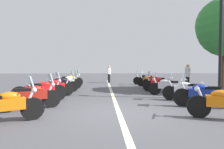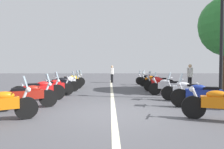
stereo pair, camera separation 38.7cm
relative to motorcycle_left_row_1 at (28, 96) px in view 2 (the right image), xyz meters
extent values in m
plane|color=#4C4C51|center=(-0.59, -2.91, -0.46)|extent=(80.00, 80.00, 0.00)
cube|color=beige|center=(3.69, -2.91, -0.46)|extent=(20.77, 0.16, 0.01)
cylinder|color=black|center=(-1.24, -0.50, -0.16)|extent=(0.41, 0.60, 0.61)
ellipsoid|color=orange|center=(-1.49, -0.02, 0.22)|extent=(0.47, 0.58, 0.22)
cylinder|color=silver|center=(-1.27, -0.45, 0.14)|extent=(0.20, 0.29, 0.58)
cylinder|color=silver|center=(-1.29, -0.41, 0.50)|extent=(0.57, 0.33, 0.04)
sphere|color=silver|center=(-1.22, -0.55, 0.34)|extent=(0.14, 0.14, 0.14)
cube|color=silver|center=(-1.25, -0.49, 0.57)|extent=(0.37, 0.28, 0.32)
cylinder|color=black|center=(0.33, -0.59, -0.15)|extent=(0.43, 0.61, 0.63)
cylinder|color=black|center=(-0.36, 0.64, -0.15)|extent=(0.43, 0.61, 0.63)
cube|color=maroon|center=(-0.02, 0.03, 0.03)|extent=(0.77, 1.07, 0.30)
ellipsoid|color=maroon|center=(0.07, -0.13, 0.23)|extent=(0.48, 0.58, 0.22)
cube|color=black|center=(-0.13, 0.22, 0.21)|extent=(0.46, 0.55, 0.12)
cylinder|color=silver|center=(0.30, -0.54, 0.15)|extent=(0.20, 0.29, 0.58)
cylinder|color=silver|center=(0.28, -0.50, 0.51)|extent=(0.56, 0.34, 0.04)
sphere|color=silver|center=(0.35, -0.63, 0.35)|extent=(0.14, 0.14, 0.14)
cylinder|color=silver|center=(-0.07, 0.48, -0.24)|extent=(0.34, 0.52, 0.08)
cube|color=silver|center=(0.32, -0.57, 0.58)|extent=(0.37, 0.28, 0.32)
cylinder|color=black|center=(1.80, -0.49, -0.12)|extent=(0.44, 0.67, 0.68)
cylinder|color=black|center=(1.09, 0.84, -0.12)|extent=(0.44, 0.67, 0.68)
cube|color=red|center=(1.45, 0.17, 0.06)|extent=(0.79, 1.15, 0.30)
ellipsoid|color=red|center=(1.53, 0.02, 0.26)|extent=(0.47, 0.58, 0.22)
cube|color=black|center=(1.34, 0.37, 0.24)|extent=(0.46, 0.55, 0.12)
cylinder|color=silver|center=(1.77, -0.44, 0.18)|extent=(0.20, 0.29, 0.58)
cylinder|color=silver|center=(1.75, -0.40, 0.54)|extent=(0.57, 0.33, 0.04)
sphere|color=silver|center=(1.82, -0.54, 0.38)|extent=(0.14, 0.14, 0.14)
cylinder|color=silver|center=(1.39, 0.66, -0.23)|extent=(0.33, 0.52, 0.08)
cube|color=silver|center=(1.79, -0.48, 0.61)|extent=(0.37, 0.28, 0.32)
cylinder|color=black|center=(3.30, -0.61, -0.16)|extent=(0.41, 0.61, 0.61)
cylinder|color=black|center=(2.56, 0.75, -0.16)|extent=(0.41, 0.61, 0.61)
cube|color=red|center=(2.93, 0.07, 0.02)|extent=(0.80, 1.17, 0.30)
ellipsoid|color=red|center=(3.01, -0.09, 0.22)|extent=(0.48, 0.58, 0.22)
cube|color=black|center=(2.82, 0.26, 0.20)|extent=(0.46, 0.55, 0.12)
cylinder|color=silver|center=(3.27, -0.56, 0.14)|extent=(0.20, 0.29, 0.58)
cylinder|color=silver|center=(3.25, -0.52, 0.50)|extent=(0.56, 0.33, 0.04)
sphere|color=silver|center=(3.32, -0.65, 0.34)|extent=(0.14, 0.14, 0.14)
cylinder|color=silver|center=(2.87, 0.57, -0.25)|extent=(0.33, 0.52, 0.08)
cylinder|color=black|center=(4.70, -0.66, -0.15)|extent=(0.35, 0.63, 0.62)
cylinder|color=black|center=(4.14, 0.79, -0.15)|extent=(0.35, 0.63, 0.62)
cube|color=black|center=(4.42, 0.06, 0.03)|extent=(0.68, 1.20, 0.30)
ellipsoid|color=black|center=(4.48, -0.10, 0.23)|extent=(0.43, 0.58, 0.22)
cube|color=black|center=(4.34, 0.27, 0.21)|extent=(0.41, 0.54, 0.12)
cylinder|color=silver|center=(4.67, -0.60, 0.15)|extent=(0.17, 0.30, 0.58)
cylinder|color=silver|center=(4.66, -0.56, 0.51)|extent=(0.59, 0.26, 0.04)
sphere|color=silver|center=(4.71, -0.70, 0.35)|extent=(0.14, 0.14, 0.14)
cylinder|color=silver|center=(4.42, 0.56, -0.25)|extent=(0.27, 0.54, 0.08)
cube|color=silver|center=(4.69, -0.64, 0.58)|extent=(0.38, 0.24, 0.32)
cylinder|color=black|center=(6.11, -0.66, -0.13)|extent=(0.38, 0.68, 0.67)
cylinder|color=black|center=(5.60, 0.60, -0.13)|extent=(0.38, 0.68, 0.67)
cube|color=white|center=(5.85, -0.03, 0.05)|extent=(0.65, 1.06, 0.30)
ellipsoid|color=white|center=(5.92, -0.20, 0.25)|extent=(0.44, 0.58, 0.22)
cube|color=black|center=(5.77, 0.17, 0.23)|extent=(0.42, 0.54, 0.12)
cylinder|color=silver|center=(6.09, -0.60, 0.17)|extent=(0.17, 0.29, 0.58)
cylinder|color=silver|center=(6.07, -0.56, 0.53)|extent=(0.59, 0.27, 0.04)
sphere|color=silver|center=(6.13, -0.70, 0.37)|extent=(0.14, 0.14, 0.14)
cylinder|color=silver|center=(5.87, 0.42, -0.23)|extent=(0.28, 0.54, 0.08)
cube|color=silver|center=(6.10, -0.64, 0.60)|extent=(0.38, 0.25, 0.32)
cylinder|color=black|center=(7.75, -0.58, -0.12)|extent=(0.44, 0.67, 0.68)
cylinder|color=black|center=(7.07, 0.72, -0.12)|extent=(0.44, 0.67, 0.68)
cube|color=#EAB214|center=(7.41, 0.07, 0.06)|extent=(0.76, 1.11, 0.30)
ellipsoid|color=#EAB214|center=(7.49, -0.09, 0.26)|extent=(0.47, 0.58, 0.22)
cube|color=black|center=(7.31, 0.26, 0.24)|extent=(0.45, 0.55, 0.12)
cylinder|color=silver|center=(7.72, -0.52, 0.18)|extent=(0.20, 0.29, 0.58)
cylinder|color=silver|center=(7.70, -0.49, 0.54)|extent=(0.57, 0.32, 0.04)
sphere|color=silver|center=(7.77, -0.62, 0.38)|extent=(0.14, 0.14, 0.14)
cylinder|color=silver|center=(7.37, 0.54, -0.23)|extent=(0.32, 0.52, 0.08)
cube|color=silver|center=(7.74, -0.56, 0.61)|extent=(0.38, 0.27, 0.32)
cylinder|color=black|center=(-1.25, -5.11, -0.15)|extent=(0.35, 0.64, 0.63)
cube|color=orange|center=(-1.51, -5.82, 0.03)|extent=(0.66, 1.16, 0.30)
ellipsoid|color=orange|center=(-1.45, -5.65, 0.23)|extent=(0.42, 0.58, 0.22)
cylinder|color=silver|center=(-1.27, -5.17, 0.15)|extent=(0.17, 0.30, 0.58)
cylinder|color=silver|center=(-1.28, -5.21, 0.51)|extent=(0.60, 0.25, 0.04)
sphere|color=silver|center=(-1.23, -5.07, 0.35)|extent=(0.14, 0.14, 0.14)
cylinder|color=black|center=(0.29, -5.31, -0.13)|extent=(0.32, 0.67, 0.66)
cube|color=navy|center=(0.07, -6.05, 0.05)|extent=(0.60, 1.21, 0.30)
ellipsoid|color=navy|center=(0.12, -5.88, 0.25)|extent=(0.40, 0.57, 0.22)
cube|color=black|center=(0.01, -6.27, 0.23)|extent=(0.38, 0.53, 0.12)
cylinder|color=silver|center=(0.27, -5.37, 0.17)|extent=(0.15, 0.30, 0.58)
cylinder|color=silver|center=(0.26, -5.41, 0.53)|extent=(0.61, 0.21, 0.04)
sphere|color=silver|center=(0.30, -5.26, 0.37)|extent=(0.14, 0.14, 0.14)
cylinder|color=silver|center=(-0.23, -6.45, -0.23)|extent=(0.23, 0.55, 0.08)
cube|color=silver|center=(0.28, -5.33, 0.60)|extent=(0.38, 0.22, 0.32)
cylinder|color=black|center=(1.66, -5.34, -0.15)|extent=(0.39, 0.62, 0.62)
cylinder|color=black|center=(1.02, -6.73, -0.15)|extent=(0.39, 0.62, 0.62)
cube|color=white|center=(1.34, -6.04, 0.03)|extent=(0.74, 1.17, 0.30)
ellipsoid|color=white|center=(1.42, -5.88, 0.23)|extent=(0.45, 0.58, 0.22)
cube|color=black|center=(1.25, -6.24, 0.21)|extent=(0.44, 0.54, 0.12)
cylinder|color=silver|center=(1.64, -5.40, 0.15)|extent=(0.19, 0.29, 0.58)
cylinder|color=silver|center=(1.62, -5.43, 0.51)|extent=(0.58, 0.30, 0.04)
sphere|color=silver|center=(1.69, -5.30, 0.35)|extent=(0.14, 0.14, 0.14)
cylinder|color=silver|center=(0.99, -6.38, -0.25)|extent=(0.30, 0.53, 0.08)
cube|color=silver|center=(1.66, -5.36, 0.58)|extent=(0.38, 0.26, 0.32)
cylinder|color=black|center=(3.21, -5.10, -0.15)|extent=(0.31, 0.64, 0.63)
cylinder|color=black|center=(2.82, -6.43, -0.15)|extent=(0.31, 0.64, 0.63)
cube|color=silver|center=(3.02, -5.77, 0.03)|extent=(0.57, 1.09, 0.30)
ellipsoid|color=silver|center=(3.07, -5.59, 0.23)|extent=(0.40, 0.57, 0.22)
cube|color=black|center=(2.95, -5.98, 0.21)|extent=(0.39, 0.53, 0.12)
cylinder|color=silver|center=(3.20, -5.16, 0.15)|extent=(0.15, 0.30, 0.58)
cylinder|color=silver|center=(3.18, -5.20, 0.51)|extent=(0.61, 0.21, 0.04)
sphere|color=silver|center=(3.23, -5.06, 0.35)|extent=(0.14, 0.14, 0.14)
cylinder|color=silver|center=(2.72, -6.11, -0.24)|extent=(0.23, 0.55, 0.08)
cube|color=silver|center=(3.21, -5.12, 0.58)|extent=(0.38, 0.22, 0.32)
cylinder|color=black|center=(4.71, -5.12, -0.15)|extent=(0.40, 0.63, 0.63)
cylinder|color=black|center=(4.05, -6.50, -0.15)|extent=(0.40, 0.63, 0.63)
cube|color=red|center=(4.38, -5.81, 0.03)|extent=(0.75, 1.16, 0.30)
ellipsoid|color=red|center=(4.46, -5.65, 0.23)|extent=(0.46, 0.58, 0.22)
cube|color=black|center=(4.29, -6.01, 0.21)|extent=(0.44, 0.55, 0.12)
cylinder|color=silver|center=(4.68, -5.18, 0.15)|extent=(0.19, 0.29, 0.58)
cylinder|color=silver|center=(4.66, -5.21, 0.51)|extent=(0.58, 0.30, 0.04)
sphere|color=silver|center=(4.73, -5.08, 0.35)|extent=(0.14, 0.14, 0.14)
cylinder|color=silver|center=(4.02, -6.15, -0.24)|extent=(0.31, 0.53, 0.08)
cube|color=silver|center=(4.70, -5.14, 0.58)|extent=(0.38, 0.26, 0.32)
cylinder|color=black|center=(5.98, -5.34, -0.14)|extent=(0.31, 0.66, 0.65)
cylinder|color=black|center=(5.61, -6.67, -0.14)|extent=(0.31, 0.66, 0.65)
cube|color=red|center=(5.80, -6.01, 0.04)|extent=(0.55, 1.09, 0.30)
ellipsoid|color=red|center=(5.84, -5.83, 0.24)|extent=(0.39, 0.57, 0.22)
cube|color=black|center=(5.74, -6.22, 0.22)|extent=(0.38, 0.53, 0.12)
cylinder|color=silver|center=(5.96, -5.40, 0.16)|extent=(0.14, 0.30, 0.58)
cylinder|color=silver|center=(5.95, -5.44, 0.52)|extent=(0.61, 0.20, 0.04)
sphere|color=silver|center=(5.99, -5.29, 0.36)|extent=(0.14, 0.14, 0.14)
cylinder|color=silver|center=(5.51, -6.36, -0.24)|extent=(0.22, 0.55, 0.08)
cylinder|color=black|center=(7.60, -5.29, -0.15)|extent=(0.38, 0.64, 0.63)
cylinder|color=black|center=(7.06, -6.55, -0.15)|extent=(0.38, 0.64, 0.63)
cube|color=orange|center=(7.33, -5.92, 0.03)|extent=(0.66, 1.07, 0.30)
ellipsoid|color=orange|center=(7.40, -5.75, 0.23)|extent=(0.44, 0.58, 0.22)
cube|color=black|center=(7.24, -6.12, 0.21)|extent=(0.43, 0.54, 0.12)
cylinder|color=silver|center=(7.57, -5.34, 0.15)|extent=(0.18, 0.29, 0.58)
cylinder|color=silver|center=(7.56, -5.38, 0.51)|extent=(0.59, 0.28, 0.04)
sphere|color=silver|center=(7.62, -5.24, 0.35)|extent=(0.14, 0.14, 0.14)
cylinder|color=silver|center=(7.00, -6.23, -0.24)|extent=(0.29, 0.54, 0.08)
cube|color=silver|center=(7.59, -5.31, 0.58)|extent=(0.38, 0.25, 0.32)
cylinder|color=black|center=(9.09, -5.26, -0.14)|extent=(0.31, 0.66, 0.64)
cylinder|color=black|center=(8.68, -6.73, -0.14)|extent=(0.31, 0.66, 0.64)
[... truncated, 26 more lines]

